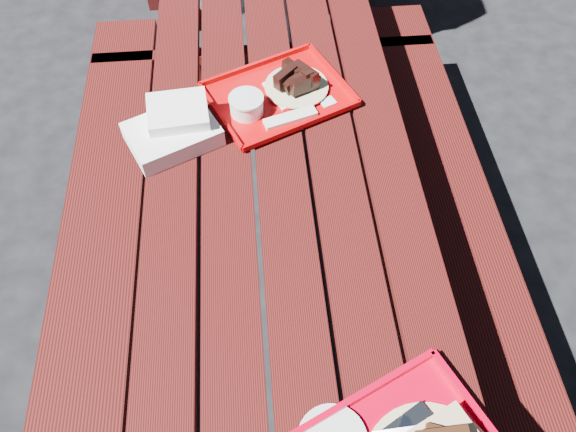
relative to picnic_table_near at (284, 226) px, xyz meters
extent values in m
plane|color=black|center=(0.00, 0.00, -0.56)|extent=(60.00, 60.00, 0.00)
cube|color=#4B0F0E|center=(-0.30, 0.00, 0.17)|extent=(0.14, 2.40, 0.04)
cube|color=#4B0F0E|center=(-0.15, 0.00, 0.17)|extent=(0.14, 2.40, 0.04)
cube|color=#4B0F0E|center=(0.00, 0.00, 0.17)|extent=(0.14, 2.40, 0.04)
cube|color=#4B0F0E|center=(0.15, 0.00, 0.17)|extent=(0.14, 2.40, 0.04)
cube|color=#4B0F0E|center=(0.30, 0.00, 0.17)|extent=(0.14, 2.40, 0.04)
cube|color=#4B0F0E|center=(-0.58, 0.00, -0.13)|extent=(0.25, 2.40, 0.04)
cube|color=#4B0F0E|center=(-0.58, 0.84, -0.35)|extent=(0.06, 0.06, 0.42)
cube|color=#4B0F0E|center=(0.58, 0.00, -0.13)|extent=(0.25, 2.40, 0.04)
cube|color=#4B0F0E|center=(0.58, 0.84, -0.35)|extent=(0.06, 0.06, 0.42)
cube|color=#4B0F0E|center=(-0.30, 0.96, -0.19)|extent=(0.06, 0.06, 0.75)
cube|color=#4B0F0E|center=(0.30, 0.96, -0.19)|extent=(0.06, 0.06, 0.75)
cube|color=#4B0F0E|center=(0.00, 0.96, -0.13)|extent=(1.40, 0.06, 0.04)
cube|color=#C0001C|center=(0.05, -0.61, 0.21)|extent=(0.46, 0.22, 0.02)
cube|color=#BB0508|center=(0.01, 0.34, 0.20)|extent=(0.47, 0.43, 0.01)
cube|color=#BB0508|center=(-0.05, 0.48, 0.21)|extent=(0.36, 0.17, 0.02)
cube|color=#BB0508|center=(0.07, 0.20, 0.21)|extent=(0.36, 0.17, 0.02)
cube|color=#BB0508|center=(0.19, 0.42, 0.21)|extent=(0.13, 0.28, 0.02)
cube|color=#BB0508|center=(-0.16, 0.26, 0.21)|extent=(0.13, 0.28, 0.02)
cube|color=silver|center=(0.05, 0.36, 0.20)|extent=(0.17, 0.17, 0.01)
cylinder|color=beige|center=(0.07, 0.36, 0.21)|extent=(0.19, 0.19, 0.01)
cylinder|color=white|center=(-0.08, 0.28, 0.22)|extent=(0.10, 0.10, 0.05)
cylinder|color=silver|center=(-0.08, 0.28, 0.25)|extent=(0.10, 0.10, 0.01)
cube|color=white|center=(0.04, 0.23, 0.21)|extent=(0.16, 0.09, 0.01)
cube|color=white|center=(0.16, 0.30, 0.20)|extent=(0.05, 0.05, 0.00)
cube|color=white|center=(-0.29, 0.19, 0.22)|extent=(0.29, 0.26, 0.05)
cube|color=white|center=(-0.27, 0.22, 0.27)|extent=(0.18, 0.15, 0.04)
camera|label=1|loc=(-0.07, -0.93, 1.36)|focal=35.00mm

